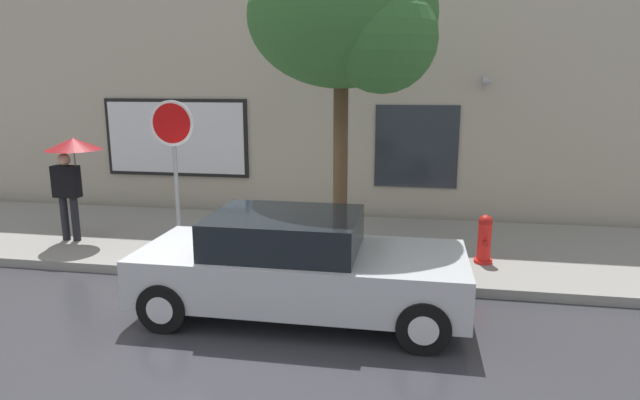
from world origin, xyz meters
The scene contains 8 objects.
ground_plane centered at (0.00, 0.00, 0.00)m, with size 60.00×60.00×0.00m, color #333338.
sidewalk centered at (0.00, 3.00, 0.07)m, with size 20.00×4.00×0.15m, color gray.
building_facade centered at (-0.02, 5.50, 3.48)m, with size 20.00×0.67×7.00m.
parked_car centered at (1.01, 0.02, 0.68)m, with size 4.32×1.85×1.39m.
fire_hydrant centered at (3.68, 2.20, 0.55)m, with size 0.30×0.44×0.82m.
pedestrian_with_umbrella centered at (-3.71, 2.19, 1.70)m, with size 1.00×1.00×1.94m.
street_tree centered at (1.45, 1.80, 3.98)m, with size 2.92×2.48×5.02m.
stop_sign centered at (-1.48, 1.75, 2.02)m, with size 0.76×0.10×2.65m.
Camera 1 is at (2.49, -6.68, 3.09)m, focal length 30.28 mm.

